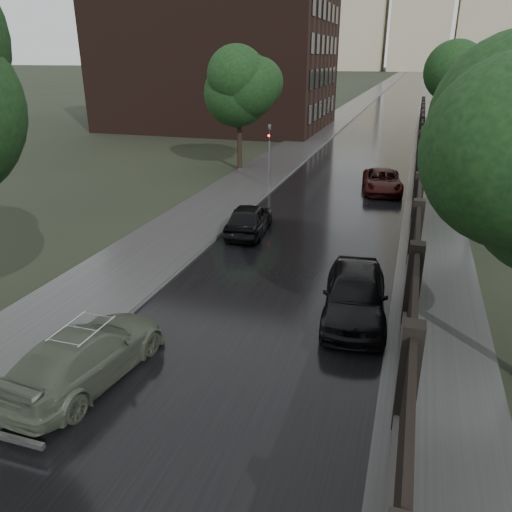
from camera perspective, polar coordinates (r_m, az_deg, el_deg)
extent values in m
cube|color=black|center=(194.79, 17.20, 18.70)|extent=(8.00, 420.00, 0.02)
cube|color=#2D2D2D|center=(195.00, 15.35, 18.91)|extent=(4.00, 420.00, 0.16)
cube|color=#2D2D2D|center=(194.74, 18.90, 18.52)|extent=(3.00, 420.00, 0.08)
cube|color=#383533|center=(37.36, 18.02, 9.15)|extent=(0.40, 75.00, 0.50)
cube|color=black|center=(37.13, 18.25, 11.02)|extent=(0.15, 75.00, 2.00)
cube|color=black|center=(74.87, 18.50, 15.88)|extent=(0.45, 0.45, 2.70)
cylinder|color=black|center=(36.99, -1.93, 14.28)|extent=(0.36, 0.36, 5.85)
sphere|color=black|center=(36.75, -1.97, 17.90)|extent=(4.25, 4.25, 4.25)
cylinder|color=black|center=(27.27, 24.52, 9.26)|extent=(0.36, 0.36, 5.53)
sphere|color=black|center=(26.94, 25.27, 13.83)|extent=(4.08, 4.08, 4.08)
cylinder|color=black|center=(44.99, 22.32, 13.88)|extent=(0.36, 0.36, 5.53)
sphere|color=black|center=(44.80, 22.73, 16.66)|extent=(4.08, 4.08, 4.08)
cylinder|color=#59595E|center=(31.42, 1.52, 10.28)|extent=(0.12, 0.12, 3.00)
imported|color=#59595E|center=(31.08, 1.56, 13.90)|extent=(0.16, 0.20, 1.00)
sphere|color=#FF0C0C|center=(30.96, 1.47, 13.59)|extent=(0.14, 0.14, 0.14)
cube|color=black|center=(60.81, -4.25, 23.90)|extent=(24.00, 18.00, 20.00)
cube|color=tan|center=(307.05, 11.77, 24.14)|extent=(28.00, 22.00, 44.00)
cube|color=tan|center=(306.18, 24.74, 22.75)|extent=(28.00, 22.00, 44.00)
cube|color=tan|center=(305.42, 18.48, 25.07)|extent=(30.00, 30.00, 60.00)
imported|color=#4E5645|center=(13.71, -18.89, -10.61)|extent=(2.51, 5.17, 1.45)
imported|color=black|center=(23.47, -0.81, 4.29)|extent=(2.12, 4.40, 1.45)
imported|color=black|center=(16.12, 11.25, -4.27)|extent=(2.42, 5.03, 1.66)
imported|color=black|center=(31.93, 14.23, 8.30)|extent=(2.87, 5.11, 1.35)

